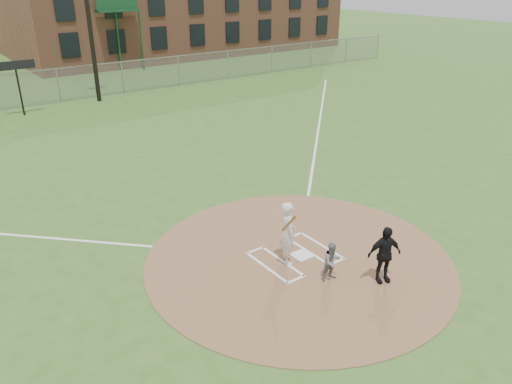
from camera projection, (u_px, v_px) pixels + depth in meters
ground at (299, 259)px, 13.74m from camera, size 140.00×140.00×0.00m
dirt_circle at (299, 259)px, 13.74m from camera, size 8.40×8.40×0.02m
home_plate at (302, 255)px, 13.84m from camera, size 0.51×0.51×0.03m
foul_line_first at (319, 127)px, 25.22m from camera, size 17.04×17.04×0.01m
catcher at (332, 261)px, 12.61m from camera, size 0.57×0.48×1.04m
umpire at (384, 254)px, 12.45m from camera, size 0.97×0.67×1.53m
batters_boxes at (295, 256)px, 13.84m from camera, size 2.08×1.88×0.01m
batter_at_plate at (288, 232)px, 13.24m from camera, size 0.68×1.08×1.78m
outfield_fence at (58, 85)px, 29.59m from camera, size 56.08×0.08×2.03m
scoreboard_sign at (16, 71)px, 26.36m from camera, size 2.00×0.10×2.93m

